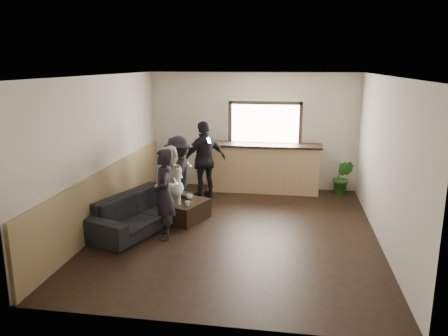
% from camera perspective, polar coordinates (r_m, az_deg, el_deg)
% --- Properties ---
extents(ground, '(5.00, 6.00, 0.01)m').
position_cam_1_polar(ground, '(8.11, 1.61, -8.20)').
color(ground, black).
extents(room_shell, '(5.01, 6.01, 2.80)m').
position_cam_1_polar(room_shell, '(7.82, -3.69, 2.17)').
color(room_shell, silver).
rests_on(room_shell, ground).
extents(bar_counter, '(2.70, 0.68, 2.13)m').
position_cam_1_polar(bar_counter, '(10.46, 5.17, 0.43)').
color(bar_counter, tan).
rests_on(bar_counter, ground).
extents(sofa, '(1.56, 2.40, 0.65)m').
position_cam_1_polar(sofa, '(8.29, -10.78, -5.56)').
color(sofa, black).
rests_on(sofa, ground).
extents(coffee_table, '(0.75, 0.97, 0.38)m').
position_cam_1_polar(coffee_table, '(8.56, -4.54, -5.70)').
color(coffee_table, black).
rests_on(coffee_table, ground).
extents(cup_a, '(0.14, 0.14, 0.09)m').
position_cam_1_polar(cup_a, '(8.70, -4.51, -3.75)').
color(cup_a, silver).
rests_on(cup_a, coffee_table).
extents(cup_b, '(0.12, 0.12, 0.09)m').
position_cam_1_polar(cup_b, '(8.29, -4.75, -4.65)').
color(cup_b, silver).
rests_on(cup_b, coffee_table).
extents(potted_plant, '(0.54, 0.48, 0.83)m').
position_cam_1_polar(potted_plant, '(10.52, 15.23, -1.20)').
color(potted_plant, '#2D6623').
rests_on(potted_plant, ground).
extents(person_a, '(0.55, 0.67, 1.59)m').
position_cam_1_polar(person_a, '(7.64, -7.85, -3.41)').
color(person_a, black).
rests_on(person_a, ground).
extents(person_b, '(0.73, 0.85, 1.50)m').
position_cam_1_polar(person_b, '(8.34, -7.19, -2.25)').
color(person_b, beige).
rests_on(person_b, ground).
extents(person_c, '(0.69, 1.08, 1.58)m').
position_cam_1_polar(person_c, '(9.00, -5.92, -0.78)').
color(person_c, black).
rests_on(person_c, ground).
extents(person_d, '(1.08, 0.98, 1.77)m').
position_cam_1_polar(person_d, '(9.77, -2.54, 1.00)').
color(person_d, black).
rests_on(person_d, ground).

